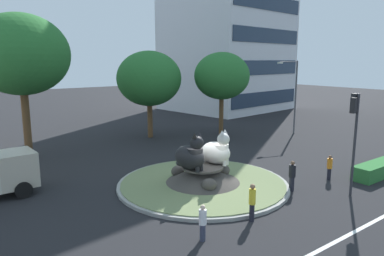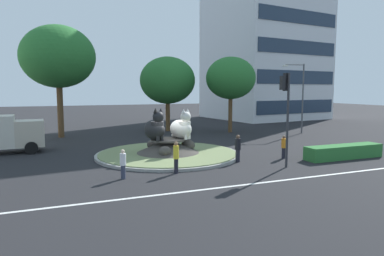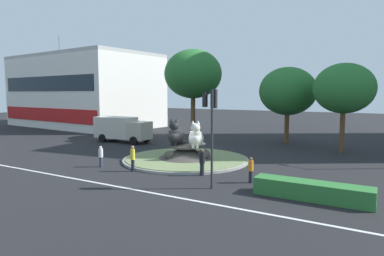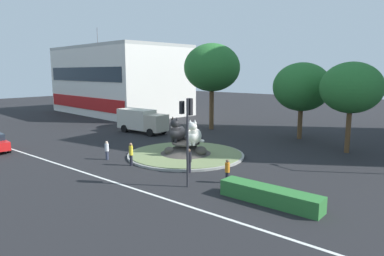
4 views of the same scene
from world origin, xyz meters
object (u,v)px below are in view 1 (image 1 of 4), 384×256
object	(u,v)px
cat_statue_black	(191,156)
pedestrian_black_shirt	(292,175)
second_tree_near_tower	(21,55)
traffic_light_mast	(354,122)
streetlight_arm	(294,92)
broadleaf_tree_behind_island	(149,79)
pedestrian_yellow_shirt	(252,201)
pedestrian_orange_shirt	(330,167)
office_tower	(228,8)
third_tree_left	(222,76)
cat_statue_white	(217,151)
pedestrian_white_shirt	(203,222)

from	to	relation	value
cat_statue_black	pedestrian_black_shirt	xyz separation A→B (m)	(4.42, -3.64, -1.07)
second_tree_near_tower	pedestrian_black_shirt	size ratio (longest dim) A/B	6.08
traffic_light_mast	streetlight_arm	distance (m)	17.08
broadleaf_tree_behind_island	second_tree_near_tower	xyz separation A→B (m)	(-11.19, -0.98, 2.09)
pedestrian_yellow_shirt	pedestrian_orange_shirt	distance (m)	8.21
office_tower	third_tree_left	bearing A→B (deg)	-140.62
cat_statue_white	streetlight_arm	world-z (taller)	streetlight_arm
pedestrian_white_shirt	pedestrian_yellow_shirt	bearing A→B (deg)	127.37
cat_statue_white	cat_statue_black	bearing A→B (deg)	-114.58
broadleaf_tree_behind_island	pedestrian_orange_shirt	distance (m)	18.44
pedestrian_black_shirt	pedestrian_yellow_shirt	world-z (taller)	pedestrian_yellow_shirt
pedestrian_orange_shirt	pedestrian_black_shirt	bearing A→B (deg)	97.65
cat_statue_white	third_tree_left	distance (m)	14.45
traffic_light_mast	pedestrian_white_shirt	xyz separation A→B (m)	(-9.51, 0.86, -3.26)
cat_statue_white	streetlight_arm	size ratio (longest dim) A/B	0.34
broadleaf_tree_behind_island	pedestrian_yellow_shirt	xyz separation A→B (m)	(-5.66, -18.88, -4.63)
third_tree_left	pedestrian_yellow_shirt	world-z (taller)	third_tree_left
third_tree_left	pedestrian_white_shirt	bearing A→B (deg)	-133.39
cat_statue_black	third_tree_left	world-z (taller)	third_tree_left
broadleaf_tree_behind_island	second_tree_near_tower	distance (m)	11.43
cat_statue_black	second_tree_near_tower	bearing A→B (deg)	-170.42
broadleaf_tree_behind_island	office_tower	bearing A→B (deg)	29.33
second_tree_near_tower	broadleaf_tree_behind_island	bearing A→B (deg)	4.98
cat_statue_black	pedestrian_white_shirt	distance (m)	6.17
pedestrian_white_shirt	pedestrian_yellow_shirt	world-z (taller)	pedestrian_yellow_shirt
cat_statue_white	pedestrian_black_shirt	xyz separation A→B (m)	(2.50, -3.61, -1.04)
cat_statue_black	third_tree_left	size ratio (longest dim) A/B	0.29
third_tree_left	pedestrian_white_shirt	size ratio (longest dim) A/B	5.18
cat_statue_black	streetlight_arm	world-z (taller)	streetlight_arm
traffic_light_mast	cat_statue_black	bearing A→B (deg)	45.49
cat_statue_black	broadleaf_tree_behind_island	world-z (taller)	broadleaf_tree_behind_island
third_tree_left	cat_statue_white	bearing A→B (deg)	-132.40
second_tree_near_tower	traffic_light_mast	bearing A→B (deg)	-57.32
cat_statue_white	pedestrian_yellow_shirt	xyz separation A→B (m)	(-2.19, -5.02, -0.99)
traffic_light_mast	pedestrian_yellow_shirt	distance (m)	7.32
traffic_light_mast	pedestrian_orange_shirt	bearing A→B (deg)	-36.54
pedestrian_black_shirt	pedestrian_orange_shirt	world-z (taller)	pedestrian_black_shirt
cat_statue_black	pedestrian_yellow_shirt	xyz separation A→B (m)	(-0.27, -5.05, -1.03)
second_tree_near_tower	pedestrian_orange_shirt	distance (m)	22.61
cat_statue_white	pedestrian_orange_shirt	size ratio (longest dim) A/B	1.55
cat_statue_black	pedestrian_yellow_shirt	distance (m)	5.16
broadleaf_tree_behind_island	third_tree_left	bearing A→B (deg)	-31.09
cat_statue_white	streetlight_arm	bearing A→B (deg)	89.45
streetlight_arm	pedestrian_orange_shirt	distance (m)	14.81
cat_statue_black	pedestrian_white_shirt	bearing A→B (deg)	-46.86
cat_statue_black	streetlight_arm	distance (m)	19.06
cat_statue_black	third_tree_left	distance (m)	15.74
streetlight_arm	pedestrian_white_shirt	world-z (taller)	streetlight_arm
broadleaf_tree_behind_island	pedestrian_black_shirt	distance (m)	18.11
pedestrian_yellow_shirt	pedestrian_black_shirt	bearing A→B (deg)	-122.08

